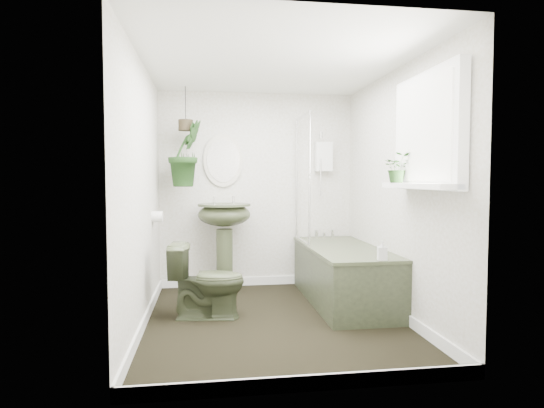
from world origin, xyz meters
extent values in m
cube|color=black|center=(0.00, 0.00, -0.01)|extent=(2.30, 2.80, 0.02)
cube|color=white|center=(0.00, 0.00, 2.31)|extent=(2.30, 2.80, 0.02)
cube|color=white|center=(0.00, 1.41, 1.15)|extent=(2.30, 0.02, 2.30)
cube|color=white|center=(0.00, -1.41, 1.15)|extent=(2.30, 0.02, 2.30)
cube|color=white|center=(-1.16, 0.00, 1.15)|extent=(0.02, 2.80, 2.30)
cube|color=white|center=(1.16, 0.00, 1.15)|extent=(0.02, 2.80, 2.30)
cube|color=white|center=(0.00, 0.00, 0.05)|extent=(2.30, 2.80, 0.10)
cube|color=white|center=(0.80, 1.34, 1.55)|extent=(0.20, 0.10, 0.35)
ellipsoid|color=beige|center=(-0.40, 1.37, 1.50)|extent=(0.46, 0.03, 0.62)
cylinder|color=black|center=(-0.80, 1.36, 1.40)|extent=(0.04, 0.04, 0.22)
cylinder|color=white|center=(-1.10, 0.70, 0.90)|extent=(0.11, 0.11, 0.11)
cube|color=white|center=(1.09, -0.70, 1.65)|extent=(0.08, 1.00, 0.90)
cube|color=white|center=(1.02, -0.70, 1.23)|extent=(0.18, 1.00, 0.04)
cube|color=white|center=(1.04, -0.70, 1.65)|extent=(0.01, 0.86, 0.76)
imported|color=#384129|center=(-0.60, 0.18, 0.34)|extent=(0.72, 0.46, 0.69)
imported|color=black|center=(0.98, -0.40, 1.38)|extent=(0.28, 0.26, 0.25)
imported|color=black|center=(-0.82, 1.12, 1.57)|extent=(0.52, 0.52, 0.74)
imported|color=black|center=(0.90, -0.29, 0.67)|extent=(0.09, 0.09, 0.17)
cylinder|color=#2E2617|center=(-0.82, 1.12, 1.87)|extent=(0.16, 0.16, 0.12)
camera|label=1|loc=(-0.60, -4.01, 1.28)|focal=30.00mm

